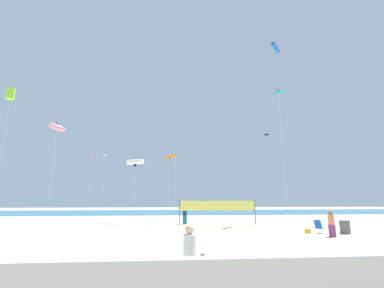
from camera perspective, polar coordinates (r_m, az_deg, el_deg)
ground_plane at (r=17.85m, az=1.57°, el=-19.13°), size 120.00×120.00×0.00m
ocean_band at (r=50.50m, az=-2.94°, el=-14.15°), size 120.00×20.00×0.01m
boardwalk_ledge at (r=7.34m, az=12.60°, el=-26.05°), size 28.00×0.44×1.01m
mother_figure at (r=8.30m, az=-0.48°, el=-21.85°), size 0.38×0.38×1.66m
toddler_figure at (r=8.52m, az=2.28°, el=-24.60°), size 0.19×0.19×0.84m
beachgoer_navy_shirt at (r=26.71m, az=-1.53°, el=-14.56°), size 0.40×0.40×1.76m
beachgoer_coral_shirt at (r=20.07m, az=27.34°, el=-14.50°), size 0.38×0.38×1.67m
folding_beach_chair at (r=22.00m, az=25.24°, el=-15.42°), size 0.52×0.65×0.89m
trash_barrel at (r=22.35m, az=29.57°, el=-15.00°), size 0.68×0.68×0.89m
volleyball_net at (r=26.17m, az=5.42°, el=-13.07°), size 7.19×0.31×2.40m
beach_handbag at (r=21.58m, az=23.21°, el=-16.53°), size 0.37×0.18×0.30m
kite_cyan_inflatable at (r=41.24m, az=17.80°, el=10.34°), size 1.13×1.95×17.83m
kite_pink_inflatable at (r=24.75m, az=-26.60°, el=3.13°), size 1.48×1.15×8.51m
kite_blue_diamond at (r=27.89m, az=-3.47°, el=-2.07°), size 0.56×0.56×7.21m
kite_pink_diamond at (r=36.20m, az=-17.74°, el=-2.43°), size 0.56×0.58×8.04m
kite_black_diamond at (r=37.50m, az=15.41°, el=1.84°), size 0.85×0.86×11.08m
kite_magenta_diamond at (r=32.43m, az=-20.28°, el=-3.05°), size 0.51×0.50×7.10m
kite_white_tube at (r=29.07m, az=-11.89°, el=-3.76°), size 1.92×1.38×6.45m
kite_orange_tube at (r=35.87m, az=-4.67°, el=-2.68°), size 1.72×2.23×8.05m
kite_blue_tube at (r=33.12m, az=17.21°, el=18.73°), size 1.57×1.82×19.06m
kite_lime_box at (r=24.51m, az=-33.98°, el=8.71°), size 0.64×0.64×10.45m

